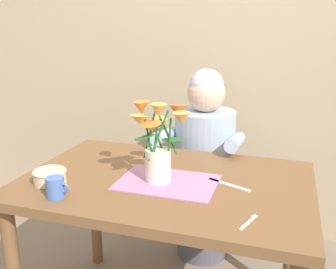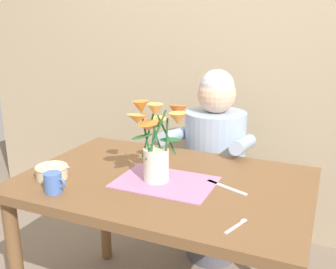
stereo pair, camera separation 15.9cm
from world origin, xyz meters
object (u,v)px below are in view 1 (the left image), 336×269
at_px(tea_cup, 56,187).
at_px(seated_person, 204,168).
at_px(dinner_knife, 229,185).
at_px(ceramic_bowl, 50,176).
at_px(flower_vase, 159,142).

bearing_deg(tea_cup, seated_person, 67.96).
height_order(seated_person, dinner_knife, seated_person).
distance_m(ceramic_bowl, tea_cup, 0.15).
bearing_deg(tea_cup, ceramic_bowl, 132.91).
bearing_deg(ceramic_bowl, seated_person, 59.60).
relative_size(seated_person, dinner_knife, 5.97).
height_order(flower_vase, tea_cup, flower_vase).
bearing_deg(ceramic_bowl, tea_cup, -47.09).
distance_m(ceramic_bowl, dinner_knife, 0.73).
height_order(ceramic_bowl, tea_cup, tea_cup).
bearing_deg(seated_person, tea_cup, -111.52).
xyz_separation_m(seated_person, tea_cup, (-0.37, -0.91, 0.22)).
bearing_deg(dinner_knife, flower_vase, -147.10).
bearing_deg(flower_vase, tea_cup, -141.39).
bearing_deg(seated_person, flower_vase, -93.71).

